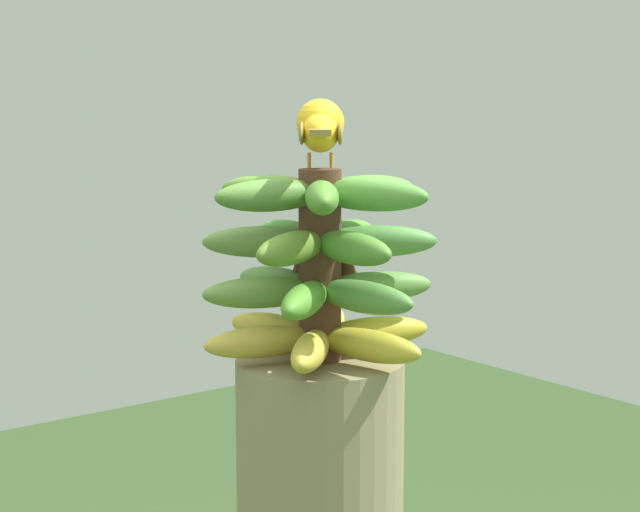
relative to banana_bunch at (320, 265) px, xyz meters
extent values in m
cylinder|color=#4C2D1E|center=(0.00, 0.00, 0.00)|extent=(0.06, 0.06, 0.25)
ellipsoid|color=gold|center=(0.08, 0.02, -0.09)|extent=(0.16, 0.08, 0.04)
ellipsoid|color=gold|center=(0.02, 0.07, -0.09)|extent=(0.08, 0.16, 0.04)
ellipsoid|color=gold|center=(-0.05, 0.06, -0.09)|extent=(0.14, 0.14, 0.04)
ellipsoid|color=gold|center=(-0.08, -0.02, -0.09)|extent=(0.16, 0.08, 0.04)
ellipsoid|color=gold|center=(-0.02, -0.08, -0.09)|extent=(0.08, 0.16, 0.04)
ellipsoid|color=gold|center=(0.05, -0.06, -0.09)|extent=(0.14, 0.14, 0.04)
ellipsoid|color=#507C39|center=(-0.07, -0.01, -0.03)|extent=(0.16, 0.06, 0.04)
ellipsoid|color=#5C8539|center=(-0.03, -0.07, -0.03)|extent=(0.10, 0.16, 0.04)
ellipsoid|color=#4B8B29|center=(0.05, -0.06, -0.03)|extent=(0.13, 0.15, 0.04)
ellipsoid|color=#4D833A|center=(0.08, 0.01, -0.03)|extent=(0.16, 0.06, 0.04)
ellipsoid|color=#57893B|center=(0.03, 0.07, -0.03)|extent=(0.10, 0.16, 0.04)
ellipsoid|color=olive|center=(-0.05, 0.06, -0.03)|extent=(0.13, 0.15, 0.04)
ellipsoid|color=#4B822E|center=(0.07, -0.01, 0.03)|extent=(0.16, 0.05, 0.04)
ellipsoid|color=#4B863A|center=(0.04, 0.06, 0.03)|extent=(0.12, 0.15, 0.04)
ellipsoid|color=#4E8B2D|center=(-0.03, 0.07, 0.03)|extent=(0.10, 0.16, 0.04)
ellipsoid|color=#4A8E2F|center=(-0.07, 0.01, 0.03)|extent=(0.16, 0.05, 0.04)
ellipsoid|color=#5C7D3A|center=(-0.04, -0.06, 0.03)|extent=(0.12, 0.15, 0.04)
ellipsoid|color=#587C29|center=(0.03, -0.07, 0.03)|extent=(0.10, 0.16, 0.04)
ellipsoid|color=olive|center=(-0.06, -0.03, 0.09)|extent=(0.16, 0.10, 0.04)
ellipsoid|color=#4F7D32|center=(-0.01, -0.07, 0.09)|extent=(0.06, 0.16, 0.04)
ellipsoid|color=#4A832B|center=(0.06, -0.04, 0.09)|extent=(0.15, 0.12, 0.04)
ellipsoid|color=#4F8D37|center=(0.07, 0.03, 0.09)|extent=(0.16, 0.10, 0.04)
ellipsoid|color=#4C8E31|center=(0.01, 0.07, 0.09)|extent=(0.06, 0.16, 0.04)
ellipsoid|color=#588A32|center=(-0.06, 0.04, 0.09)|extent=(0.15, 0.12, 0.04)
cone|color=#4C2D1E|center=(-0.04, 0.00, -0.01)|extent=(0.04, 0.04, 0.06)
cone|color=#4C2D1E|center=(0.00, 0.04, 0.01)|extent=(0.04, 0.04, 0.06)
cylinder|color=#C68933|center=(-0.01, 0.03, 0.13)|extent=(0.01, 0.00, 0.02)
cylinder|color=#C68933|center=(-0.03, 0.00, 0.13)|extent=(0.01, 0.01, 0.02)
ellipsoid|color=gold|center=(-0.02, 0.02, 0.17)|extent=(0.11, 0.10, 0.05)
ellipsoid|color=olive|center=(0.00, 0.03, 0.17)|extent=(0.07, 0.05, 0.03)
ellipsoid|color=olive|center=(-0.03, -0.01, 0.17)|extent=(0.07, 0.05, 0.03)
cube|color=olive|center=(0.04, -0.03, 0.17)|extent=(0.07, 0.06, 0.01)
sphere|color=gold|center=(-0.06, 0.04, 0.18)|extent=(0.06, 0.06, 0.06)
sphere|color=black|center=(-0.08, 0.03, 0.19)|extent=(0.01, 0.01, 0.01)
cone|color=orange|center=(-0.09, 0.07, 0.18)|extent=(0.04, 0.04, 0.02)
camera|label=1|loc=(1.01, -0.78, 0.20)|focal=56.39mm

